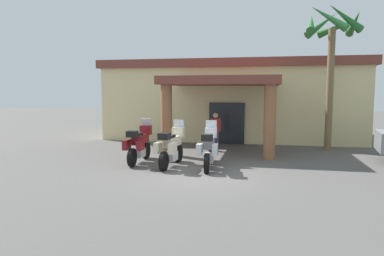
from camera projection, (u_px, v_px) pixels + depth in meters
ground_plane at (203, 174)px, 11.35m from camera, size 80.00×80.00×0.00m
motel_building at (233, 99)px, 20.78m from camera, size 14.22×10.66×4.35m
motorcycle_maroon at (139, 144)px, 13.18m from camera, size 0.70×2.21×1.61m
motorcycle_cream at (171, 147)px, 12.50m from camera, size 0.73×2.21×1.61m
motorcycle_silver at (209, 148)px, 12.21m from camera, size 0.73×2.21×1.61m
pedestrian at (216, 129)px, 15.67m from camera, size 0.42×0.38×1.72m
palm_tree_near_portico at (332, 41)px, 15.50m from camera, size 2.44×2.66×6.43m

